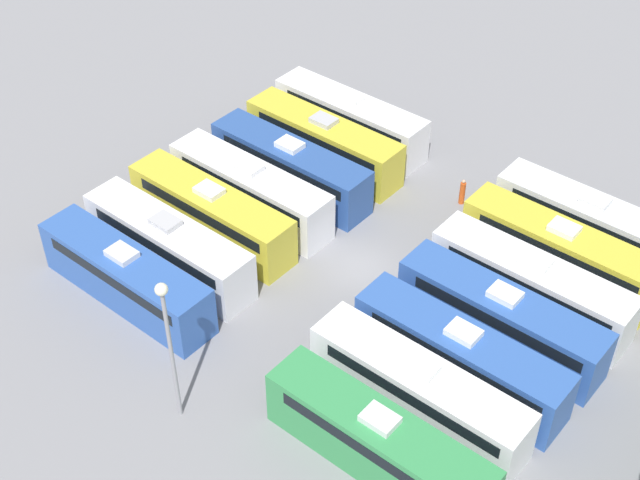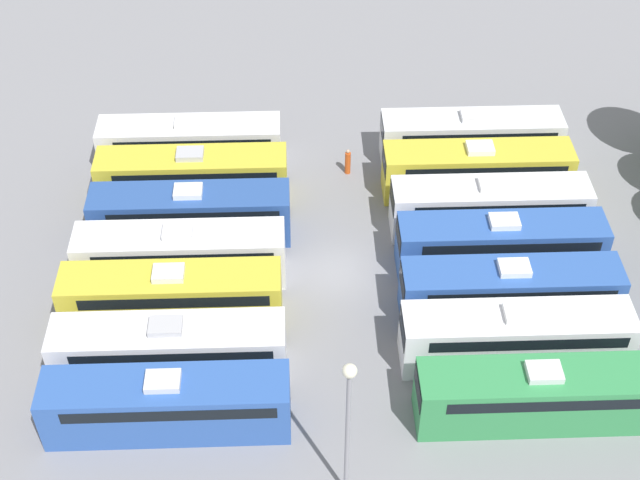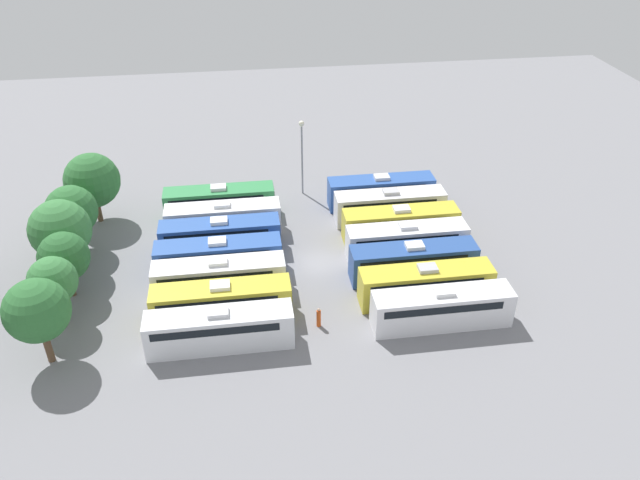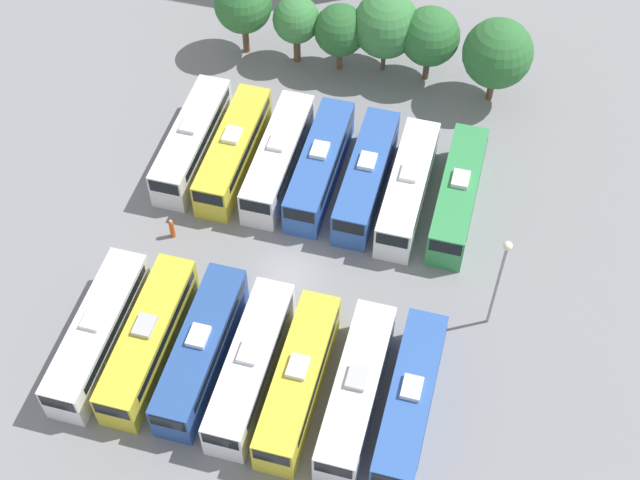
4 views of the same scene
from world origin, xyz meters
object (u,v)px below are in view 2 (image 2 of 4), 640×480
Objects in this scene: bus_5 at (170,348)px; worker_person at (348,162)px; bus_6 at (168,403)px; bus_9 at (490,206)px; bus_8 at (478,169)px; bus_3 at (181,253)px; bus_1 at (193,175)px; bus_2 at (191,213)px; bus_13 at (539,394)px; bus_0 at (191,143)px; bus_4 at (172,295)px; bus_11 at (511,290)px; bus_12 at (517,335)px; light_pole at (348,412)px; bus_7 at (471,137)px; bus_10 at (501,243)px.

bus_5 is 6.36× the size of worker_person.
bus_6 is 1.00× the size of bus_9.
bus_9 is at bearing 2.50° from bus_8.
bus_1 is at bearing 178.73° from bus_3.
bus_2 and bus_13 have the same top height.
bus_5 is at bearing -0.65° from bus_1.
bus_0 is 1.00× the size of bus_9.
bus_4 is 17.67m from bus_11.
bus_12 is at bearing 90.84° from bus_5.
bus_6 is 6.36× the size of worker_person.
bus_2 reaches higher than worker_person.
worker_person is 23.61m from light_pole.
bus_5 is 1.00× the size of bus_11.
bus_1 is 17.29m from bus_8.
bus_8 is 8.13m from worker_person.
bus_7 is 13.72m from bus_11.
bus_5 is 24.58m from bus_7.
bus_12 is at bearing -1.27° from bus_8.
bus_8 is 3.49m from bus_9.
bus_4 is 1.00× the size of bus_13.
bus_10 is 1.00× the size of bus_13.
bus_1 is at bearing -77.24° from worker_person.
bus_8 is 1.00× the size of bus_13.
bus_11 is at bearing 68.37° from bus_2.
bus_11 is 1.00× the size of bus_13.
bus_6 is 21.46m from worker_person.
light_pole reaches higher than bus_6.
bus_5 is at bearing -31.30° from worker_person.
bus_11 is at bearing 174.25° from bus_12.
light_pole reaches higher than bus_4.
light_pole is at bearing 21.18° from bus_1.
light_pole is at bearing 24.57° from bus_2.
bus_8 is (0.00, 17.29, 0.00)m from bus_1.
bus_0 is 1.00× the size of bus_6.
bus_4 is 1.00× the size of bus_12.
bus_5 is 19.00m from bus_10.
bus_2 is at bearing 174.91° from bus_3.
bus_7 is at bearing 177.15° from bus_8.
bus_3 and bus_8 have the same top height.
bus_8 and bus_11 have the same top height.
bus_8 is at bearing -178.35° from bus_10.
bus_5 is 17.80m from bus_11.
bus_5 is 1.00× the size of bus_7.
bus_0 is 1.00× the size of bus_3.
bus_2 and bus_12 have the same top height.
bus_4 and bus_11 have the same top height.
bus_7 is (-20.48, 17.43, 0.00)m from bus_6.
bus_6 and bus_10 have the same top height.
bus_13 is (17.15, 0.04, 0.00)m from bus_8.
bus_1 and bus_2 have the same top height.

